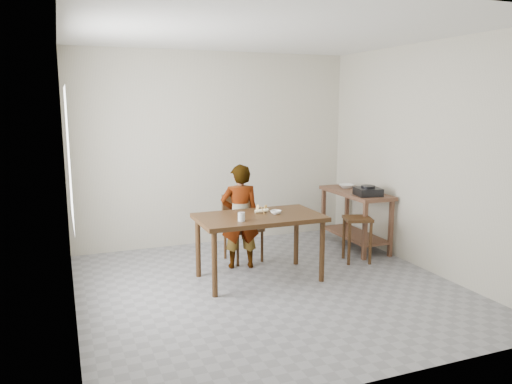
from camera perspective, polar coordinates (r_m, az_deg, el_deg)
name	(u,v)px	position (r m, az deg, el deg)	size (l,w,h in m)	color
floor	(269,289)	(5.58, 1.53, -11.05)	(4.00, 4.00, 0.04)	gray
ceiling	(271,30)	(5.25, 1.68, 18.06)	(4.00, 4.00, 0.04)	white
wall_back	(214,149)	(7.13, -4.79, 4.91)	(4.00, 0.04, 2.70)	beige
wall_front	(387,200)	(3.50, 14.69, -0.88)	(4.00, 0.04, 2.70)	beige
wall_left	(64,176)	(4.83, -21.05, 1.76)	(0.04, 4.00, 2.70)	beige
wall_right	(425,158)	(6.31, 18.78, 3.72)	(0.04, 4.00, 2.70)	beige
window_pane	(69,157)	(5.01, -20.62, 3.80)	(0.02, 1.10, 1.30)	white
dining_table	(259,247)	(5.71, 0.37, -6.35)	(1.40, 0.80, 0.75)	#3D2512
prep_counter	(355,219)	(7.08, 11.26, -3.08)	(0.50, 1.20, 0.80)	brown
child	(240,216)	(6.06, -1.85, -2.81)	(0.47, 0.31, 1.28)	white
dining_chair	(243,228)	(6.37, -1.46, -4.16)	(0.41, 0.41, 0.84)	#3D2512
stool	(357,239)	(6.49, 11.45, -5.33)	(0.33, 0.33, 0.58)	#3D2512
glass_tumbler	(241,217)	(5.34, -1.67, -2.84)	(0.08, 0.08, 0.09)	silver
small_bowl	(276,212)	(5.69, 2.29, -2.32)	(0.13, 0.13, 0.04)	white
banana	(262,210)	(5.73, 0.65, -2.10)	(0.18, 0.13, 0.06)	gold
serving_bowl	(346,186)	(7.22, 10.29, 0.66)	(0.21, 0.21, 0.05)	white
gas_burner	(368,192)	(6.69, 12.68, 0.04)	(0.31, 0.31, 0.10)	black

